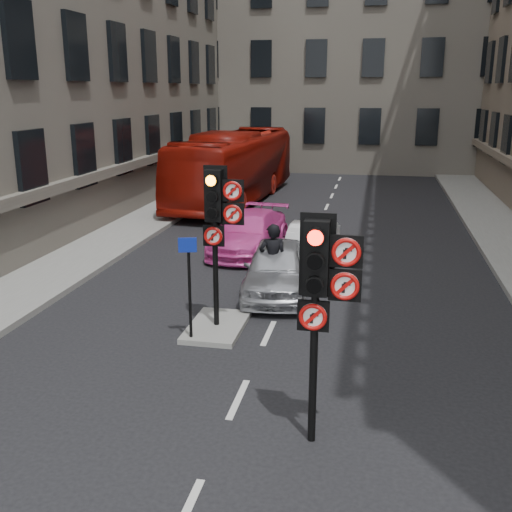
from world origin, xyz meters
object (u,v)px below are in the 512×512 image
at_px(car_pink, 249,233).
at_px(motorcycle, 292,248).
at_px(signal_far, 218,213).
at_px(motorcyclist, 273,261).
at_px(signal_near, 322,283).
at_px(bus_red, 235,166).
at_px(info_sign, 189,274).
at_px(car_silver, 277,268).
at_px(car_white, 310,246).

distance_m(car_pink, motorcycle, 2.00).
height_order(signal_far, motorcyclist, signal_far).
relative_size(signal_near, motorcycle, 2.09).
distance_m(bus_red, info_sign, 16.75).
xyz_separation_m(car_silver, motorcyclist, (-0.06, -0.33, 0.28)).
distance_m(signal_near, info_sign, 4.52).
bearing_deg(car_silver, car_pink, 107.06).
bearing_deg(motorcyclist, info_sign, 59.35).
bearing_deg(signal_near, motorcycle, 100.42).
bearing_deg(signal_far, motorcycle, 81.20).
height_order(car_pink, info_sign, info_sign).
relative_size(car_silver, car_pink, 0.91).
bearing_deg(motorcycle, info_sign, -102.21).
bearing_deg(signal_far, car_silver, 73.00).
distance_m(signal_far, info_sign, 1.48).
distance_m(signal_near, signal_far, 4.77).
bearing_deg(signal_far, bus_red, 102.19).
bearing_deg(motorcycle, car_white, -8.02).
distance_m(car_silver, bus_red, 13.63).
xyz_separation_m(car_pink, bus_red, (-2.64, 8.98, 1.01)).
relative_size(signal_near, signal_far, 1.00).
bearing_deg(car_white, info_sign, -103.32).
xyz_separation_m(car_pink, info_sign, (0.31, -7.51, 0.89)).
xyz_separation_m(signal_far, bus_red, (-3.39, 15.67, -1.04)).
distance_m(motorcycle, motorcyclist, 3.13).
relative_size(car_pink, motorcyclist, 2.30).
xyz_separation_m(signal_near, bus_red, (-5.99, 19.67, -0.92)).
distance_m(signal_near, car_white, 9.70).
bearing_deg(info_sign, car_silver, 53.25).
height_order(signal_far, car_white, signal_far).
relative_size(bus_red, motorcycle, 6.96).
bearing_deg(signal_near, car_silver, 104.62).
bearing_deg(car_pink, car_silver, -62.17).
height_order(car_white, info_sign, info_sign).
relative_size(car_silver, bus_red, 0.34).
distance_m(car_silver, info_sign, 3.87).
relative_size(signal_far, car_silver, 0.88).
xyz_separation_m(motorcycle, motorcyclist, (-0.07, -3.09, 0.46)).
xyz_separation_m(signal_far, info_sign, (-0.44, -0.81, -1.16)).
bearing_deg(bus_red, info_sign, -75.76).
distance_m(car_silver, car_white, 2.75).
height_order(signal_far, car_pink, signal_far).
relative_size(signal_near, car_white, 0.93).
relative_size(motorcycle, motorcyclist, 0.88).
relative_size(car_white, bus_red, 0.32).
relative_size(signal_far, car_white, 0.93).
distance_m(car_silver, motorcyclist, 0.44).
height_order(signal_near, car_white, signal_near).
height_order(car_silver, bus_red, bus_red).
xyz_separation_m(car_silver, bus_red, (-4.23, 12.93, 0.97)).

